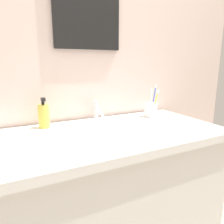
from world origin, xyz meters
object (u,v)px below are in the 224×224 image
toothbrush_white (151,100)px  toothbrush_yellow (155,102)px  soap_dispenser (44,116)px  toothbrush_cup (151,110)px  faucet (97,111)px  toothbrush_blue (154,98)px

toothbrush_white → toothbrush_yellow: toothbrush_white is taller
toothbrush_white → soap_dispenser: toothbrush_white is taller
toothbrush_cup → toothbrush_yellow: toothbrush_yellow is taller
soap_dispenser → toothbrush_cup: bearing=-4.8°
faucet → toothbrush_white: 0.35m
toothbrush_blue → toothbrush_yellow: (-0.03, -0.05, -0.02)m
toothbrush_cup → toothbrush_white: 0.07m
toothbrush_white → toothbrush_cup: bearing=52.9°
toothbrush_white → toothbrush_yellow: size_ratio=1.05×
toothbrush_cup → toothbrush_white: bearing=-127.1°
toothbrush_blue → toothbrush_white: bearing=-145.7°
faucet → soap_dispenser: soap_dispenser is taller
toothbrush_cup → toothbrush_blue: 0.08m
toothbrush_white → soap_dispenser: bearing=173.3°
toothbrush_yellow → soap_dispenser: size_ratio=1.07×
faucet → toothbrush_yellow: size_ratio=0.87×
faucet → toothbrush_blue: toothbrush_blue is taller
toothbrush_blue → soap_dispenser: (-0.69, 0.04, -0.05)m
toothbrush_cup → toothbrush_yellow: (0.00, -0.04, 0.06)m
faucet → toothbrush_cup: 0.35m
faucet → toothbrush_cup: (0.34, -0.07, -0.01)m
faucet → soap_dispenser: bearing=-176.4°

